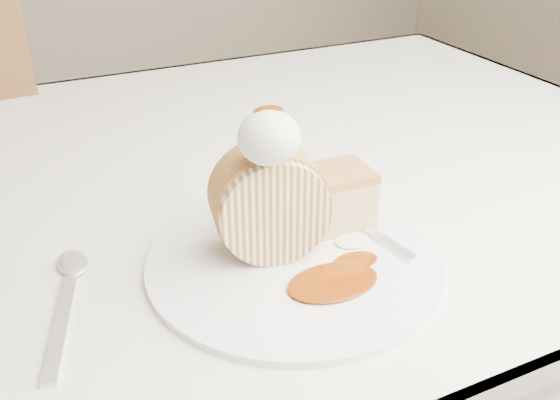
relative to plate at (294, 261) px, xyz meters
name	(u,v)px	position (x,y,z in m)	size (l,w,h in m)	color
table	(189,233)	(-0.04, 0.24, -0.09)	(1.40, 0.90, 0.75)	silver
plate	(294,261)	(0.00, 0.00, 0.00)	(0.29, 0.29, 0.01)	white
roulade_slice	(270,203)	(-0.01, 0.02, 0.06)	(0.11, 0.11, 0.06)	#FFEDB1
cake_chunk	(338,200)	(0.07, 0.04, 0.03)	(0.06, 0.06, 0.05)	#B78D45
whipped_cream	(269,138)	(-0.02, 0.00, 0.14)	(0.06, 0.06, 0.05)	silver
caramel_drizzle	(269,104)	(-0.02, 0.01, 0.16)	(0.03, 0.02, 0.01)	#6D2904
caramel_pool	(333,282)	(0.01, -0.05, 0.01)	(0.09, 0.06, 0.00)	#6D2904
fork	(371,232)	(0.09, 0.00, 0.01)	(0.02, 0.17, 0.00)	silver
spoon	(61,325)	(-0.22, 0.00, 0.00)	(0.03, 0.17, 0.00)	silver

